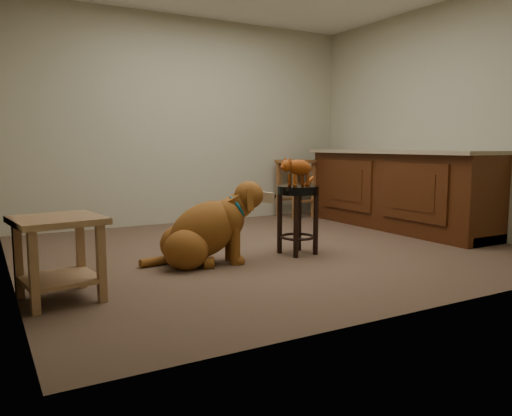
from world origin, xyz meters
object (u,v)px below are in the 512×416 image
padded_stool (298,206)px  side_table (58,246)px  wood_stool (296,187)px  golden_retriever (206,231)px  tabby_kitten (297,168)px

padded_stool → side_table: size_ratio=1.07×
side_table → wood_stool: bearing=35.0°
wood_stool → golden_retriever: bearing=-138.7°
side_table → golden_retriever: size_ratio=0.52×
golden_retriever → tabby_kitten: (0.88, -0.05, 0.51)m
wood_stool → tabby_kitten: bearing=-123.7°
padded_stool → tabby_kitten: bearing=-179.5°
side_table → tabby_kitten: 2.19m
padded_stool → tabby_kitten: 0.34m
wood_stool → side_table: wood_stool is taller
wood_stool → padded_stool: bearing=-123.5°
padded_stool → tabby_kitten: tabby_kitten is taller
wood_stool → tabby_kitten: (-1.33, -2.00, 0.37)m
side_table → golden_retriever: bearing=20.5°
padded_stool → side_table: padded_stool is taller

